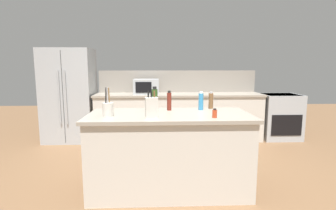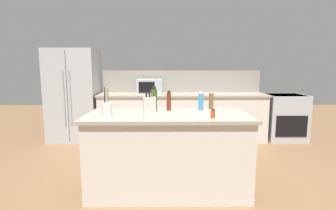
{
  "view_description": "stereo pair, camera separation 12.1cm",
  "coord_description": "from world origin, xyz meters",
  "px_view_note": "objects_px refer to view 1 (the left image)",
  "views": [
    {
      "loc": [
        -0.14,
        -3.02,
        1.49
      ],
      "look_at": [
        0.0,
        0.35,
        0.99
      ],
      "focal_mm": 28.0,
      "sensor_mm": 36.0,
      "label": 1
    },
    {
      "loc": [
        -0.02,
        -3.02,
        1.49
      ],
      "look_at": [
        0.0,
        0.35,
        0.99
      ],
      "focal_mm": 28.0,
      "sensor_mm": 36.0,
      "label": 2
    }
  ],
  "objects_px": {
    "range_oven": "(279,116)",
    "microwave": "(146,87)",
    "refrigerator": "(69,95)",
    "pepper_grinder": "(211,101)",
    "olive_oil_bottle": "(155,100)",
    "utensil_crock": "(108,109)",
    "knife_block": "(151,107)",
    "vinegar_bottle": "(169,101)",
    "spice_jar_paprika": "(215,113)",
    "dish_soap_bottle": "(201,101)"
  },
  "relations": [
    {
      "from": "refrigerator",
      "to": "utensil_crock",
      "type": "distance_m",
      "value": 2.67
    },
    {
      "from": "knife_block",
      "to": "spice_jar_paprika",
      "type": "xyz_separation_m",
      "value": [
        0.68,
        -0.04,
        -0.07
      ]
    },
    {
      "from": "range_oven",
      "to": "microwave",
      "type": "bearing_deg",
      "value": 180.0
    },
    {
      "from": "pepper_grinder",
      "to": "range_oven",
      "type": "bearing_deg",
      "value": 45.34
    },
    {
      "from": "range_oven",
      "to": "knife_block",
      "type": "distance_m",
      "value": 3.6
    },
    {
      "from": "spice_jar_paprika",
      "to": "dish_soap_bottle",
      "type": "bearing_deg",
      "value": 96.96
    },
    {
      "from": "dish_soap_bottle",
      "to": "spice_jar_paprika",
      "type": "relative_size",
      "value": 2.33
    },
    {
      "from": "microwave",
      "to": "pepper_grinder",
      "type": "distance_m",
      "value": 2.06
    },
    {
      "from": "knife_block",
      "to": "olive_oil_bottle",
      "type": "distance_m",
      "value": 0.4
    },
    {
      "from": "knife_block",
      "to": "spice_jar_paprika",
      "type": "height_order",
      "value": "knife_block"
    },
    {
      "from": "range_oven",
      "to": "microwave",
      "type": "xyz_separation_m",
      "value": [
        -2.74,
        0.0,
        0.62
      ]
    },
    {
      "from": "microwave",
      "to": "range_oven",
      "type": "bearing_deg",
      "value": -0.0
    },
    {
      "from": "spice_jar_paprika",
      "to": "microwave",
      "type": "bearing_deg",
      "value": 108.67
    },
    {
      "from": "microwave",
      "to": "vinegar_bottle",
      "type": "distance_m",
      "value": 2.0
    },
    {
      "from": "microwave",
      "to": "spice_jar_paprika",
      "type": "distance_m",
      "value": 2.6
    },
    {
      "from": "pepper_grinder",
      "to": "spice_jar_paprika",
      "type": "xyz_separation_m",
      "value": [
        -0.08,
        -0.62,
        -0.06
      ]
    },
    {
      "from": "olive_oil_bottle",
      "to": "vinegar_bottle",
      "type": "height_order",
      "value": "olive_oil_bottle"
    },
    {
      "from": "range_oven",
      "to": "knife_block",
      "type": "xyz_separation_m",
      "value": [
        -2.59,
        -2.43,
        0.59
      ]
    },
    {
      "from": "range_oven",
      "to": "pepper_grinder",
      "type": "relative_size",
      "value": 4.09
    },
    {
      "from": "microwave",
      "to": "dish_soap_bottle",
      "type": "height_order",
      "value": "microwave"
    },
    {
      "from": "range_oven",
      "to": "olive_oil_bottle",
      "type": "bearing_deg",
      "value": -141.57
    },
    {
      "from": "knife_block",
      "to": "olive_oil_bottle",
      "type": "xyz_separation_m",
      "value": [
        0.03,
        0.4,
        0.03
      ]
    },
    {
      "from": "refrigerator",
      "to": "pepper_grinder",
      "type": "height_order",
      "value": "refrigerator"
    },
    {
      "from": "range_oven",
      "to": "microwave",
      "type": "relative_size",
      "value": 1.86
    },
    {
      "from": "spice_jar_paprika",
      "to": "utensil_crock",
      "type": "bearing_deg",
      "value": 173.25
    },
    {
      "from": "knife_block",
      "to": "utensil_crock",
      "type": "relative_size",
      "value": 0.91
    },
    {
      "from": "utensil_crock",
      "to": "vinegar_bottle",
      "type": "bearing_deg",
      "value": 27.46
    },
    {
      "from": "range_oven",
      "to": "olive_oil_bottle",
      "type": "relative_size",
      "value": 3.01
    },
    {
      "from": "microwave",
      "to": "dish_soap_bottle",
      "type": "distance_m",
      "value": 2.09
    },
    {
      "from": "vinegar_bottle",
      "to": "spice_jar_paprika",
      "type": "height_order",
      "value": "vinegar_bottle"
    },
    {
      "from": "utensil_crock",
      "to": "spice_jar_paprika",
      "type": "bearing_deg",
      "value": -6.75
    },
    {
      "from": "microwave",
      "to": "pepper_grinder",
      "type": "height_order",
      "value": "microwave"
    },
    {
      "from": "refrigerator",
      "to": "range_oven",
      "type": "height_order",
      "value": "refrigerator"
    },
    {
      "from": "refrigerator",
      "to": "utensil_crock",
      "type": "height_order",
      "value": "refrigerator"
    },
    {
      "from": "range_oven",
      "to": "knife_block",
      "type": "height_order",
      "value": "knife_block"
    },
    {
      "from": "microwave",
      "to": "utensil_crock",
      "type": "relative_size",
      "value": 1.55
    },
    {
      "from": "vinegar_bottle",
      "to": "spice_jar_paprika",
      "type": "bearing_deg",
      "value": -46.99
    },
    {
      "from": "refrigerator",
      "to": "microwave",
      "type": "distance_m",
      "value": 1.55
    },
    {
      "from": "vinegar_bottle",
      "to": "pepper_grinder",
      "type": "distance_m",
      "value": 0.56
    },
    {
      "from": "range_oven",
      "to": "dish_soap_bottle",
      "type": "relative_size",
      "value": 3.91
    },
    {
      "from": "refrigerator",
      "to": "olive_oil_bottle",
      "type": "xyz_separation_m",
      "value": [
        1.72,
        -2.08,
        0.17
      ]
    },
    {
      "from": "refrigerator",
      "to": "knife_block",
      "type": "height_order",
      "value": "refrigerator"
    },
    {
      "from": "refrigerator",
      "to": "dish_soap_bottle",
      "type": "distance_m",
      "value": 3.05
    },
    {
      "from": "refrigerator",
      "to": "microwave",
      "type": "height_order",
      "value": "refrigerator"
    },
    {
      "from": "range_oven",
      "to": "microwave",
      "type": "height_order",
      "value": "microwave"
    },
    {
      "from": "olive_oil_bottle",
      "to": "pepper_grinder",
      "type": "relative_size",
      "value": 1.36
    },
    {
      "from": "microwave",
      "to": "pepper_grinder",
      "type": "relative_size",
      "value": 2.2
    },
    {
      "from": "refrigerator",
      "to": "vinegar_bottle",
      "type": "height_order",
      "value": "refrigerator"
    },
    {
      "from": "knife_block",
      "to": "vinegar_bottle",
      "type": "distance_m",
      "value": 0.51
    },
    {
      "from": "dish_soap_bottle",
      "to": "range_oven",
      "type": "bearing_deg",
      "value": 44.6
    }
  ]
}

